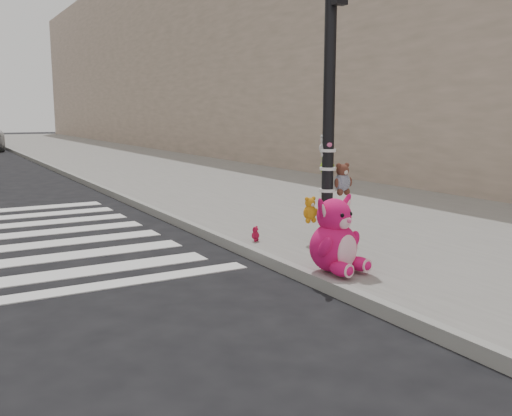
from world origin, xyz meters
TOP-DOWN VIEW (x-y plane):
  - ground at (0.00, 0.00)m, footprint 120.00×120.00m
  - sidewalk_near at (5.00, 10.00)m, footprint 7.00×80.00m
  - curb_edge at (1.55, 10.00)m, footprint 0.12×80.00m
  - bld_near at (10.50, 20.00)m, footprint 5.00×60.00m
  - signal_pole at (2.62, 1.81)m, footprint 0.70×0.49m
  - pink_bunny at (1.81, 0.57)m, footprint 0.68×0.76m
  - red_teddy at (1.80, 2.40)m, footprint 0.18×0.17m

SIDE VIEW (x-z plane):
  - ground at x=0.00m, z-range 0.00..0.00m
  - sidewalk_near at x=5.00m, z-range 0.00..0.14m
  - curb_edge at x=1.55m, z-range -0.01..0.15m
  - red_teddy at x=1.80m, z-range 0.14..0.36m
  - pink_bunny at x=1.81m, z-range 0.06..0.96m
  - signal_pole at x=2.62m, z-range -0.22..3.78m
  - bld_near at x=10.50m, z-range 0.00..10.00m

